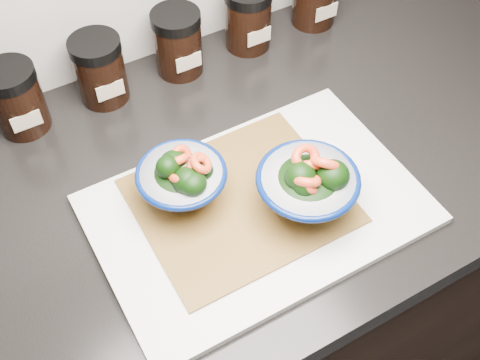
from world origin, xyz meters
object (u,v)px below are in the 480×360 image
spice_jar_d (178,42)px  spice_jar_e (248,18)px  spice_jar_b (16,99)px  bowl_left (183,180)px  bowl_right (308,186)px  cutting_board (257,209)px  spice_jar_c (100,70)px

spice_jar_d → spice_jar_e: 0.13m
spice_jar_d → spice_jar_e: size_ratio=1.00×
spice_jar_b → spice_jar_e: size_ratio=1.00×
bowl_left → spice_jar_d: spice_jar_d is taller
spice_jar_d → spice_jar_e: bearing=0.0°
spice_jar_b → spice_jar_d: size_ratio=1.00×
spice_jar_b → spice_jar_d: same height
bowl_right → spice_jar_b: (-0.29, 0.36, -0.00)m
spice_jar_b → spice_jar_e: bearing=0.0°
spice_jar_d → cutting_board: bearing=-97.0°
cutting_board → spice_jar_e: 0.37m
spice_jar_b → spice_jar_e: same height
bowl_left → cutting_board: bearing=-36.6°
bowl_right → spice_jar_b: bowl_right is taller
bowl_right → spice_jar_c: (-0.15, 0.36, -0.00)m
spice_jar_c → bowl_right: bearing=-67.0°
cutting_board → bowl_right: size_ratio=3.21×
bowl_left → spice_jar_d: 0.29m
spice_jar_e → spice_jar_d: bearing=180.0°
cutting_board → spice_jar_d: spice_jar_d is taller
bowl_left → spice_jar_b: (-0.15, 0.27, -0.00)m
bowl_left → spice_jar_e: bearing=46.0°
cutting_board → spice_jar_c: size_ratio=3.98×
spice_jar_d → bowl_left: bearing=-114.7°
cutting_board → spice_jar_c: 0.35m
cutting_board → spice_jar_d: (0.04, 0.33, 0.05)m
bowl_left → spice_jar_d: bearing=65.3°
bowl_left → spice_jar_b: 0.31m
bowl_right → spice_jar_c: size_ratio=1.24×
cutting_board → spice_jar_c: (-0.10, 0.33, 0.05)m
bowl_left → spice_jar_e: 0.37m
bowl_left → bowl_right: (0.14, -0.10, 0.00)m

